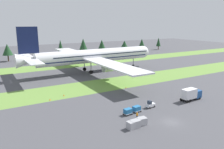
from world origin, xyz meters
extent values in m
plane|color=#47474C|center=(0.00, 0.00, 0.00)|extent=(400.00, 400.00, 0.00)
cube|color=olive|center=(0.00, 35.39, 0.00)|extent=(320.00, 15.76, 0.01)
cube|color=olive|center=(0.00, 78.90, 0.00)|extent=(320.00, 15.76, 0.01)
cylinder|color=white|center=(8.75, 57.15, 7.41)|extent=(54.33, 6.58, 6.05)
sphere|color=white|center=(35.89, 57.41, 7.41)|extent=(5.93, 5.93, 5.93)
cone|color=white|center=(-21.03, 56.85, 7.86)|extent=(9.32, 5.84, 5.75)
cube|color=#141E4C|center=(8.75, 57.15, 6.35)|extent=(53.01, 6.69, 0.36)
cube|color=#283342|center=(12.06, 57.18, 8.17)|extent=(47.71, 6.58, 0.44)
cube|color=white|center=(5.24, 78.34, 6.80)|extent=(8.96, 36.48, 0.54)
cylinder|color=#A3A3A8|center=(6.58, 72.89, 4.81)|extent=(5.33, 3.38, 3.33)
cube|color=white|center=(5.65, 35.89, 6.80)|extent=(8.96, 36.48, 0.54)
cylinder|color=#A3A3A8|center=(6.89, 41.36, 4.81)|extent=(5.33, 3.38, 3.33)
cube|color=white|center=(-20.45, 65.29, 8.32)|extent=(4.95, 13.28, 0.38)
cube|color=white|center=(-20.28, 48.43, 8.32)|extent=(4.95, 13.28, 0.38)
cube|color=#141E4C|center=(-20.37, 56.86, 15.57)|extent=(7.75, 0.73, 10.28)
cylinder|color=#A3A3A8|center=(29.93, 57.35, 3.55)|extent=(0.44, 0.44, 5.90)
cylinder|color=black|center=(29.93, 57.35, 0.60)|extent=(1.20, 0.43, 1.20)
cylinder|color=#A3A3A8|center=(4.41, 60.73, 3.68)|extent=(0.44, 0.44, 5.65)
cylinder|color=black|center=(4.41, 60.73, 0.85)|extent=(1.71, 0.61, 1.70)
cylinder|color=#A3A3A8|center=(4.48, 53.47, 3.68)|extent=(0.44, 0.44, 5.65)
cylinder|color=black|center=(4.48, 53.47, 0.85)|extent=(1.71, 0.61, 1.70)
cube|color=silver|center=(1.68, 9.42, 0.69)|extent=(2.73, 1.60, 0.77)
cube|color=#283342|center=(1.29, 9.37, 1.52)|extent=(0.82, 1.17, 0.90)
cylinder|color=black|center=(2.52, 10.07, 0.30)|extent=(0.62, 0.27, 0.60)
cylinder|color=black|center=(2.65, 8.98, 0.30)|extent=(0.62, 0.27, 0.60)
cylinder|color=black|center=(0.71, 9.86, 0.30)|extent=(0.62, 0.27, 0.60)
cylinder|color=black|center=(0.84, 8.77, 0.30)|extent=(0.62, 0.27, 0.60)
cube|color=#A3A3A8|center=(-3.39, 8.82, 0.40)|extent=(2.36, 1.75, 0.10)
cube|color=#23669E|center=(-3.39, 8.82, 1.00)|extent=(2.08, 1.54, 1.10)
cylinder|color=black|center=(-2.64, 9.60, 0.20)|extent=(0.41, 0.17, 0.40)
cylinder|color=black|center=(-2.47, 8.23, 0.20)|extent=(0.41, 0.17, 0.40)
cylinder|color=black|center=(-4.30, 9.41, 0.20)|extent=(0.41, 0.17, 0.40)
cylinder|color=black|center=(-4.13, 8.04, 0.20)|extent=(0.41, 0.17, 0.40)
cube|color=#A3A3A8|center=(-6.27, 8.48, 0.40)|extent=(2.36, 1.75, 0.10)
cube|color=#23669E|center=(-6.27, 8.48, 1.00)|extent=(2.08, 1.54, 1.10)
cylinder|color=black|center=(-5.52, 9.27, 0.20)|extent=(0.41, 0.17, 0.40)
cylinder|color=black|center=(-5.35, 7.89, 0.20)|extent=(0.41, 0.17, 0.40)
cylinder|color=black|center=(-7.18, 9.07, 0.20)|extent=(0.41, 0.17, 0.40)
cylinder|color=black|center=(-7.01, 7.70, 0.20)|extent=(0.41, 0.17, 0.40)
cube|color=#1E4C8E|center=(18.01, 8.07, 1.58)|extent=(2.31, 2.41, 2.20)
cube|color=#283342|center=(19.07, 8.12, 2.02)|extent=(0.18, 2.07, 0.97)
cube|color=silver|center=(14.66, 7.90, 2.18)|extent=(4.61, 2.52, 2.80)
cylinder|color=black|center=(18.18, 9.08, 0.48)|extent=(0.97, 0.35, 0.96)
cylinder|color=black|center=(18.28, 7.08, 0.48)|extent=(0.97, 0.35, 0.96)
cylinder|color=black|center=(13.71, 8.86, 0.48)|extent=(0.97, 0.35, 0.96)
cylinder|color=black|center=(13.81, 6.86, 0.48)|extent=(0.97, 0.35, 0.96)
cylinder|color=black|center=(12.59, 8.80, 0.48)|extent=(0.97, 0.35, 0.96)
cylinder|color=black|center=(12.69, 6.80, 0.48)|extent=(0.97, 0.35, 0.96)
cylinder|color=black|center=(-5.87, 5.32, 0.42)|extent=(0.18, 0.18, 0.85)
cylinder|color=black|center=(-5.66, 5.36, 0.42)|extent=(0.18, 0.18, 0.85)
cylinder|color=orange|center=(-5.76, 5.34, 1.16)|extent=(0.36, 0.36, 0.62)
sphere|color=tan|center=(-5.76, 5.34, 1.62)|extent=(0.24, 0.24, 0.24)
cylinder|color=orange|center=(-5.99, 5.30, 1.13)|extent=(0.10, 0.10, 0.58)
cylinder|color=orange|center=(-5.54, 5.38, 1.13)|extent=(0.10, 0.10, 0.58)
cube|color=#A3A3A8|center=(-9.64, 1.99, 0.82)|extent=(2.15, 1.79, 1.65)
cube|color=#A3A3A8|center=(-8.72, 2.04, 0.84)|extent=(2.01, 1.62, 1.69)
cube|color=#A3A3A8|center=(-6.57, 2.46, 0.81)|extent=(2.16, 1.81, 1.62)
cone|color=orange|center=(-20.27, 28.50, 0.27)|extent=(0.44, 0.44, 0.53)
cone|color=orange|center=(5.74, 27.52, 0.24)|extent=(0.44, 0.44, 0.47)
cone|color=orange|center=(-15.51, 30.25, 0.27)|extent=(0.44, 0.44, 0.53)
cylinder|color=#4C3823|center=(-23.85, 107.44, 1.84)|extent=(0.70, 0.70, 3.69)
cone|color=#1E4223|center=(-23.85, 107.44, 6.93)|extent=(5.81, 5.81, 6.48)
cylinder|color=#4C3823|center=(-8.20, 105.83, 1.76)|extent=(0.70, 0.70, 3.52)
cone|color=#1E4223|center=(-8.20, 105.83, 7.38)|extent=(3.66, 3.66, 7.71)
cylinder|color=#4C3823|center=(8.73, 111.06, 1.26)|extent=(0.70, 0.70, 2.51)
cone|color=#1E4223|center=(8.73, 111.06, 6.79)|extent=(4.23, 4.23, 8.55)
cylinder|color=#4C3823|center=(25.15, 111.35, 1.77)|extent=(0.70, 0.70, 3.54)
cone|color=#1E4223|center=(25.15, 111.35, 7.46)|extent=(5.61, 5.61, 7.84)
cylinder|color=#4C3823|center=(39.41, 110.49, 1.32)|extent=(0.70, 0.70, 2.63)
cone|color=#1E4223|center=(39.41, 110.49, 6.33)|extent=(5.84, 5.84, 7.39)
cylinder|color=#4C3823|center=(56.60, 106.61, 1.36)|extent=(0.70, 0.70, 2.73)
cone|color=#1E4223|center=(56.60, 106.61, 5.86)|extent=(6.18, 6.18, 6.26)
cylinder|color=#4C3823|center=(74.98, 109.22, 1.34)|extent=(0.70, 0.70, 2.68)
cone|color=#1E4223|center=(74.98, 109.22, 6.12)|extent=(4.97, 4.97, 6.88)
cylinder|color=#4C3823|center=(91.39, 107.87, 1.43)|extent=(0.70, 0.70, 2.87)
cone|color=#1E4223|center=(91.39, 107.87, 6.39)|extent=(3.77, 3.77, 7.04)
camera|label=1|loc=(-35.08, -33.67, 22.25)|focal=35.44mm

